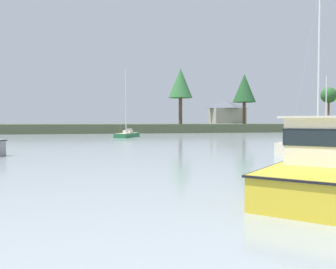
# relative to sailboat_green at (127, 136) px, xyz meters

# --- Properties ---
(far_shore_bank) EXTENTS (195.97, 44.11, 1.65)m
(far_shore_bank) POSITION_rel_sailboat_green_xyz_m (1.13, 36.41, 0.63)
(far_shore_bank) COLOR #4C563D
(far_shore_bank) RESTS_ON ground
(sailboat_green) EXTENTS (4.18, 6.18, 9.59)m
(sailboat_green) POSITION_rel_sailboat_green_xyz_m (0.00, 0.00, 0.00)
(sailboat_green) COLOR #236B3D
(sailboat_green) RESTS_ON ground
(cruiser_yellow) EXTENTS (7.01, 6.76, 4.23)m
(cruiser_yellow) POSITION_rel_sailboat_green_xyz_m (1.39, -38.33, 0.33)
(cruiser_yellow) COLOR gold
(cruiser_yellow) RESTS_ON ground
(sailboat_cream) EXTENTS (8.43, 5.25, 12.14)m
(sailboat_cream) POSITION_rel_sailboat_green_xyz_m (10.68, -26.14, 0.05)
(sailboat_cream) COLOR beige
(sailboat_cream) RESTS_ON ground
(shore_tree_inland_a) EXTENTS (4.59, 4.59, 10.68)m
(shore_tree_inland_a) POSITION_rel_sailboat_green_xyz_m (12.34, 16.91, 9.21)
(shore_tree_inland_a) COLOR brown
(shore_tree_inland_a) RESTS_ON far_shore_bank
(shore_tree_left_mid) EXTENTS (4.86, 4.86, 10.57)m
(shore_tree_left_mid) POSITION_rel_sailboat_green_xyz_m (27.41, 20.52, 8.97)
(shore_tree_left_mid) COLOR brown
(shore_tree_left_mid) RESTS_ON far_shore_bank
(shore_tree_left) EXTENTS (4.42, 4.42, 10.21)m
(shore_tree_left) POSITION_rel_sailboat_green_xyz_m (61.51, 37.18, 9.36)
(shore_tree_left) COLOR brown
(shore_tree_left) RESTS_ON far_shore_bank
(cottage_eastern) EXTENTS (9.93, 7.14, 6.44)m
(cottage_eastern) POSITION_rel_sailboat_green_xyz_m (34.39, 45.82, 4.78)
(cottage_eastern) COLOR #9E998E
(cottage_eastern) RESTS_ON far_shore_bank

